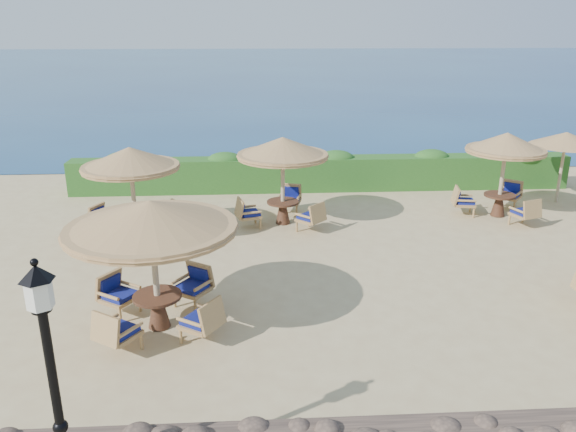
{
  "coord_description": "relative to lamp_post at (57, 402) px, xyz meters",
  "views": [
    {
      "loc": [
        -2.41,
        -12.47,
        5.76
      ],
      "look_at": [
        -1.64,
        0.5,
        1.3
      ],
      "focal_mm": 35.0,
      "sensor_mm": 36.0,
      "label": 1
    }
  ],
  "objects": [
    {
      "name": "lamp_post",
      "position": [
        0.0,
        0.0,
        0.0
      ],
      "size": [
        0.44,
        0.44,
        3.31
      ],
      "color": "black",
      "rests_on": "ground"
    },
    {
      "name": "cafe_set_4",
      "position": [
        10.01,
        10.71,
        0.25
      ],
      "size": [
        2.64,
        2.73,
        2.65
      ],
      "color": "tan",
      "rests_on": "ground"
    },
    {
      "name": "hedge",
      "position": [
        4.8,
        14.0,
        -0.95
      ],
      "size": [
        18.0,
        0.9,
        1.2
      ],
      "primitive_type": "cube",
      "color": "#1F4E19",
      "rests_on": "ground"
    },
    {
      "name": "extra_parasol",
      "position": [
        12.6,
        12.0,
        0.62
      ],
      "size": [
        2.3,
        2.3,
        2.41
      ],
      "color": "tan",
      "rests_on": "ground"
    },
    {
      "name": "cafe_set_3",
      "position": [
        3.19,
        10.41,
        0.34
      ],
      "size": [
        2.8,
        2.8,
        2.65
      ],
      "color": "tan",
      "rests_on": "ground"
    },
    {
      "name": "cafe_set_0",
      "position": [
        0.41,
        4.39,
        0.38
      ],
      "size": [
        3.31,
        3.31,
        2.65
      ],
      "color": "tan",
      "rests_on": "ground"
    },
    {
      "name": "cafe_set_2",
      "position": [
        -0.97,
        9.26,
        0.32
      ],
      "size": [
        2.76,
        2.75,
        2.65
      ],
      "color": "tan",
      "rests_on": "ground"
    },
    {
      "name": "sea",
      "position": [
        4.8,
        76.8,
        -1.55
      ],
      "size": [
        160.0,
        160.0,
        0.0
      ],
      "primitive_type": "plane",
      "color": "navy",
      "rests_on": "ground"
    },
    {
      "name": "ground",
      "position": [
        4.8,
        6.8,
        -1.55
      ],
      "size": [
        120.0,
        120.0,
        0.0
      ],
      "primitive_type": "plane",
      "color": "tan",
      "rests_on": "ground"
    }
  ]
}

